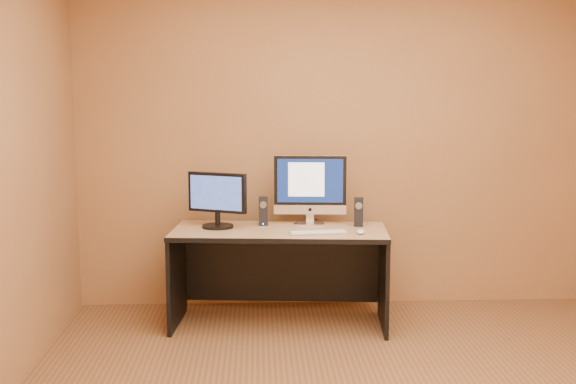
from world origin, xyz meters
name	(u,v)px	position (x,y,z in m)	size (l,w,h in m)	color
walls	(379,168)	(0.00, 0.00, 1.30)	(4.00, 4.00, 2.60)	#99693E
desk	(280,278)	(-0.45, 1.46, 0.35)	(1.51, 0.66, 0.70)	tan
imac	(310,189)	(-0.22, 1.66, 0.96)	(0.54, 0.20, 0.52)	#B8B8BD
second_monitor	(217,200)	(-0.90, 1.55, 0.90)	(0.45, 0.23, 0.40)	black
speaker_left	(263,211)	(-0.57, 1.63, 0.80)	(0.06, 0.07, 0.21)	black
speaker_right	(359,212)	(0.12, 1.56, 0.80)	(0.06, 0.07, 0.21)	black
keyboard	(318,233)	(-0.19, 1.30, 0.71)	(0.41, 0.11, 0.02)	#BBBBBF
mouse	(361,232)	(0.10, 1.28, 0.72)	(0.05, 0.10, 0.03)	white
cable_a	(319,221)	(-0.15, 1.75, 0.70)	(0.01, 0.01, 0.21)	black
cable_b	(300,222)	(-0.29, 1.72, 0.70)	(0.01, 0.01, 0.17)	black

